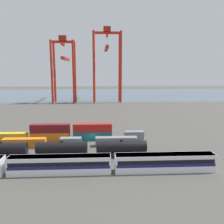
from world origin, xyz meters
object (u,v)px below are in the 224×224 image
object	(u,v)px
passenger_train	(60,164)
shipping_container_8	(51,136)
freight_tank_row	(62,149)
gantry_crane_central	(107,57)
shipping_container_12	(134,135)
shipping_container_3	(71,142)
gantry_crane_west	(64,63)

from	to	relation	value
passenger_train	shipping_container_8	world-z (taller)	passenger_train
freight_tank_row	gantry_crane_central	world-z (taller)	gantry_crane_central
passenger_train	shipping_container_12	distance (m)	31.60
shipping_container_12	gantry_crane_central	bearing A→B (deg)	93.17
freight_tank_row	gantry_crane_central	distance (m)	115.90
freight_tank_row	gantry_crane_central	bearing A→B (deg)	82.26
freight_tank_row	shipping_container_3	world-z (taller)	freight_tank_row
gantry_crane_west	gantry_crane_central	bearing A→B (deg)	0.46
gantry_crane_central	shipping_container_8	bearing A→B (deg)	-102.29
passenger_train	shipping_container_12	world-z (taller)	passenger_train
passenger_train	freight_tank_row	distance (m)	9.72
passenger_train	shipping_container_12	size ratio (longest dim) A/B	11.07
shipping_container_8	gantry_crane_central	bearing A→B (deg)	77.71
passenger_train	shipping_container_8	distance (m)	25.83
gantry_crane_west	shipping_container_3	bearing A→B (deg)	-81.43
freight_tank_row	shipping_container_12	world-z (taller)	freight_tank_row
gantry_crane_west	freight_tank_row	bearing A→B (deg)	-82.71
shipping_container_3	shipping_container_12	distance (m)	20.30
freight_tank_row	shipping_container_8	size ratio (longest dim) A/B	3.53
freight_tank_row	shipping_container_3	size ratio (longest dim) A/B	7.08
shipping_container_3	gantry_crane_central	distance (m)	107.47
passenger_train	freight_tank_row	world-z (taller)	freight_tank_row
passenger_train	gantry_crane_central	bearing A→B (deg)	83.35
gantry_crane_central	passenger_train	bearing A→B (deg)	-96.65
shipping_container_3	gantry_crane_west	world-z (taller)	gantry_crane_west
freight_tank_row	gantry_crane_west	bearing A→B (deg)	97.29
shipping_container_3	shipping_container_12	world-z (taller)	same
passenger_train	shipping_container_3	size ratio (longest dim) A/B	11.07
shipping_container_3	shipping_container_12	xyz separation A→B (m)	(19.27, 6.38, 0.00)
shipping_container_3	gantry_crane_west	distance (m)	106.39
passenger_train	freight_tank_row	xyz separation A→B (m)	(-1.02, 9.67, -0.05)
passenger_train	gantry_crane_west	xyz separation A→B (m)	(-15.24, 120.81, 24.01)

